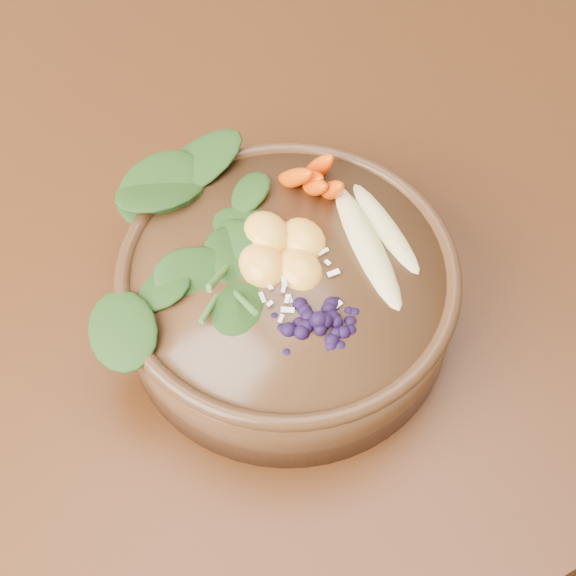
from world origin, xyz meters
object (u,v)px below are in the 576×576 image
kale_heap (212,216)px  mandarin_cluster (282,241)px  carrot_cluster (310,156)px  banana_halves (378,226)px  stoneware_bowl (288,295)px  blueberry_pile (320,312)px  dining_table (455,144)px

kale_heap → mandarin_cluster: (0.04, -0.04, -0.01)m
carrot_cluster → banana_halves: size_ratio=0.50×
kale_heap → mandarin_cluster: 0.06m
kale_heap → stoneware_bowl: bearing=-59.3°
blueberry_pile → carrot_cluster: bearing=64.2°
dining_table → stoneware_bowl: 0.37m
stoneware_bowl → kale_heap: 0.09m
banana_halves → carrot_cluster: bearing=113.1°
dining_table → mandarin_cluster: mandarin_cluster is taller
stoneware_bowl → mandarin_cluster: size_ratio=3.15×
stoneware_bowl → carrot_cluster: carrot_cluster is taller
dining_table → blueberry_pile: bearing=-144.1°
dining_table → kale_heap: size_ratio=9.06×
banana_halves → kale_heap: bearing=156.5°
mandarin_cluster → banana_halves: bearing=-16.0°
mandarin_cluster → blueberry_pile: 0.07m
mandarin_cluster → blueberry_pile: blueberry_pile is taller
kale_heap → mandarin_cluster: kale_heap is taller
stoneware_bowl → banana_halves: banana_halves is taller
stoneware_bowl → dining_table: bearing=28.8°
stoneware_bowl → mandarin_cluster: (0.00, 0.02, 0.05)m
carrot_cluster → mandarin_cluster: (-0.05, -0.05, -0.02)m
banana_halves → stoneware_bowl: bearing=-177.3°
kale_heap → blueberry_pile: kale_heap is taller
dining_table → stoneware_bowl: (-0.31, -0.17, 0.13)m
stoneware_bowl → blueberry_pile: bearing=-93.3°
kale_heap → banana_halves: kale_heap is taller
dining_table → stoneware_bowl: stoneware_bowl is taller
banana_halves → mandarin_cluster: bearing=170.3°
blueberry_pile → stoneware_bowl: bearing=86.7°
dining_table → blueberry_pile: size_ratio=12.85×
carrot_cluster → mandarin_cluster: carrot_cluster is taller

